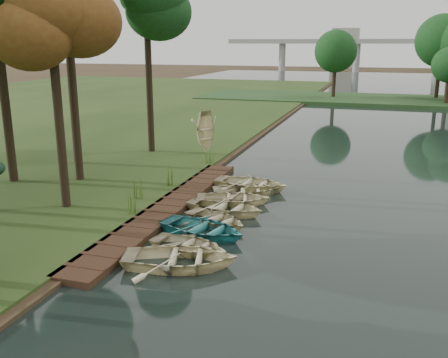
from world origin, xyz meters
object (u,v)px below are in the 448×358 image
(boardwalk, at_px, (169,208))
(rowboat_1, at_px, (189,244))
(rowboat_0, at_px, (180,256))
(rowboat_2, at_px, (202,227))
(stored_rowboat, at_px, (205,149))

(boardwalk, xyz_separation_m, rowboat_1, (2.70, -4.23, 0.22))
(rowboat_0, bearing_deg, rowboat_2, -10.18)
(boardwalk, relative_size, rowboat_1, 5.11)
(rowboat_0, distance_m, rowboat_2, 3.01)
(stored_rowboat, bearing_deg, boardwalk, -135.12)
(rowboat_0, distance_m, stored_rowboat, 17.30)
(boardwalk, bearing_deg, stored_rowboat, 100.78)
(rowboat_0, xyz_separation_m, rowboat_1, (-0.18, 1.32, -0.09))
(boardwalk, distance_m, rowboat_1, 5.02)
(stored_rowboat, bearing_deg, rowboat_1, -128.45)
(boardwalk, height_order, rowboat_0, rowboat_0)
(rowboat_2, bearing_deg, stored_rowboat, 32.38)
(rowboat_1, bearing_deg, boardwalk, 43.65)
(rowboat_0, relative_size, rowboat_1, 1.29)
(rowboat_1, xyz_separation_m, stored_rowboat, (-4.80, 15.25, 0.23))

